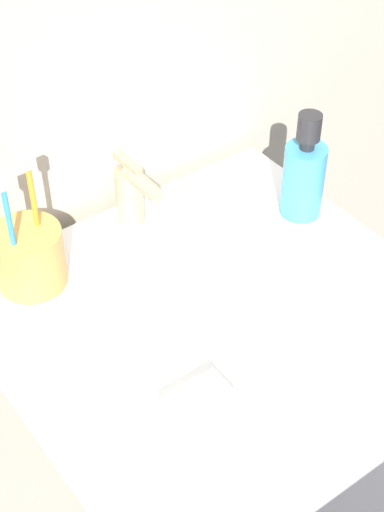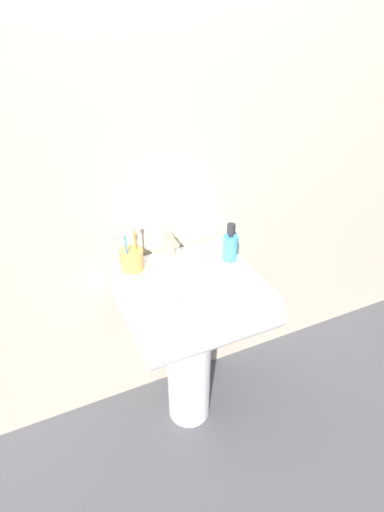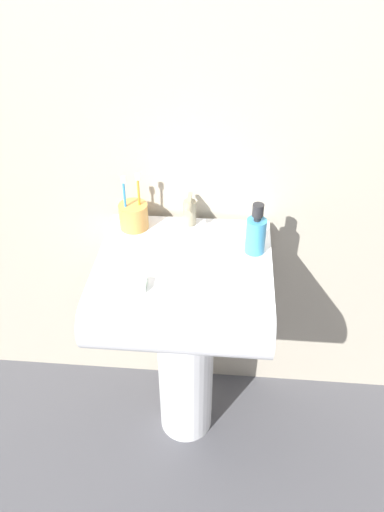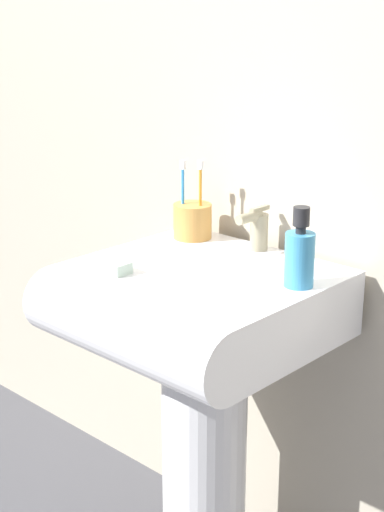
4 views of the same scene
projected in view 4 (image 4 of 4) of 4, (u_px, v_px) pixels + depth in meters
wall_back at (287, 53)px, 1.66m from camera, size 5.00×0.05×2.40m
sink_pedestal at (204, 461)px, 1.76m from camera, size 0.19×0.19×0.64m
sink_basin at (188, 307)px, 1.60m from camera, size 0.50×0.49×0.14m
faucet at (258, 228)px, 1.72m from camera, size 0.04×0.10×0.10m
toothbrush_cup at (193, 220)px, 1.81m from camera, size 0.09×0.09×0.18m
soap_bottle at (300, 255)px, 1.50m from camera, size 0.06×0.06×0.16m
bar_soap at (113, 266)px, 1.59m from camera, size 0.07×0.04×0.02m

